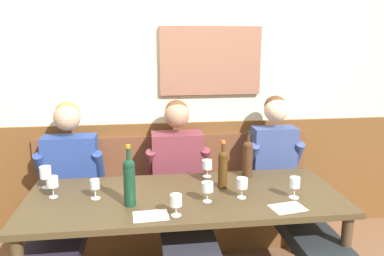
% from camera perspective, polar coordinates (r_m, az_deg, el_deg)
% --- Properties ---
extents(room_wall_back, '(6.80, 0.12, 2.80)m').
position_cam_1_polar(room_wall_back, '(3.36, -2.87, 6.91)').
color(room_wall_back, beige).
rests_on(room_wall_back, ground).
extents(wood_wainscot_panel, '(6.80, 0.03, 1.05)m').
position_cam_1_polar(wood_wainscot_panel, '(3.52, -2.70, -7.58)').
color(wood_wainscot_panel, brown).
rests_on(wood_wainscot_panel, ground).
extents(wall_bench, '(2.43, 0.42, 0.94)m').
position_cam_1_polar(wall_bench, '(3.42, -2.36, -12.62)').
color(wall_bench, brown).
rests_on(wall_bench, ground).
extents(dining_table, '(2.13, 0.85, 0.74)m').
position_cam_1_polar(dining_table, '(2.64, -1.08, -11.63)').
color(dining_table, '#453721').
rests_on(dining_table, ground).
extents(person_left_seat, '(0.53, 1.27, 1.29)m').
position_cam_1_polar(person_left_seat, '(2.99, -18.80, -10.08)').
color(person_left_seat, '#2B2A35').
rests_on(person_left_seat, ground).
extents(person_right_seat, '(0.53, 1.28, 1.29)m').
position_cam_1_polar(person_right_seat, '(2.96, -1.62, -9.53)').
color(person_right_seat, '#37343A').
rests_on(person_right_seat, ground).
extents(person_center_left_seat, '(0.48, 1.27, 1.31)m').
position_cam_1_polar(person_center_left_seat, '(3.13, 14.22, -8.49)').
color(person_center_left_seat, '#2D373D').
rests_on(person_center_left_seat, ground).
extents(wine_bottle_green_tall, '(0.08, 0.08, 0.36)m').
position_cam_1_polar(wine_bottle_green_tall, '(2.93, 8.39, -4.40)').
color(wine_bottle_green_tall, '#422816').
rests_on(wine_bottle_green_tall, dining_table).
extents(wine_bottle_amber_mid, '(0.08, 0.08, 0.40)m').
position_cam_1_polar(wine_bottle_amber_mid, '(2.43, -9.44, -7.78)').
color(wine_bottle_amber_mid, '#133924').
rests_on(wine_bottle_amber_mid, dining_table).
extents(wine_bottle_clear_water, '(0.07, 0.07, 0.35)m').
position_cam_1_polar(wine_bottle_clear_water, '(2.69, 4.67, -6.00)').
color(wine_bottle_clear_water, '#452A10').
rests_on(wine_bottle_clear_water, dining_table).
extents(wine_glass_right_end, '(0.07, 0.07, 0.13)m').
position_cam_1_polar(wine_glass_right_end, '(2.29, -2.43, -10.93)').
color(wine_glass_right_end, silver).
rests_on(wine_glass_right_end, dining_table).
extents(wine_glass_mid_right, '(0.06, 0.06, 0.13)m').
position_cam_1_polar(wine_glass_mid_right, '(2.60, -14.44, -8.32)').
color(wine_glass_mid_right, silver).
rests_on(wine_glass_mid_right, dining_table).
extents(wine_glass_center_front, '(0.07, 0.07, 0.14)m').
position_cam_1_polar(wine_glass_center_front, '(2.55, 7.56, -8.32)').
color(wine_glass_center_front, silver).
rests_on(wine_glass_center_front, dining_table).
extents(wine_glass_left_end, '(0.08, 0.08, 0.13)m').
position_cam_1_polar(wine_glass_left_end, '(2.48, 2.33, -9.01)').
color(wine_glass_left_end, silver).
rests_on(wine_glass_left_end, dining_table).
extents(wine_glass_center_rear, '(0.07, 0.07, 0.14)m').
position_cam_1_polar(wine_glass_center_rear, '(2.62, 15.23, -8.09)').
color(wine_glass_center_rear, silver).
rests_on(wine_glass_center_rear, dining_table).
extents(wine_glass_mid_left, '(0.08, 0.08, 0.14)m').
position_cam_1_polar(wine_glass_mid_left, '(2.70, -20.33, -7.76)').
color(wine_glass_mid_left, silver).
rests_on(wine_glass_mid_left, dining_table).
extents(wine_glass_near_bucket, '(0.08, 0.08, 0.16)m').
position_cam_1_polar(wine_glass_near_bucket, '(2.88, -21.24, -6.41)').
color(wine_glass_near_bucket, silver).
rests_on(wine_glass_near_bucket, dining_table).
extents(wine_glass_by_bottle, '(0.08, 0.08, 0.13)m').
position_cam_1_polar(wine_glass_by_bottle, '(2.91, 2.30, -5.67)').
color(wine_glass_by_bottle, silver).
rests_on(wine_glass_by_bottle, dining_table).
extents(tasting_sheet_left_guest, '(0.23, 0.18, 0.00)m').
position_cam_1_polar(tasting_sheet_left_guest, '(2.50, 14.26, -11.59)').
color(tasting_sheet_left_guest, white).
rests_on(tasting_sheet_left_guest, dining_table).
extents(tasting_sheet_right_guest, '(0.22, 0.16, 0.00)m').
position_cam_1_polar(tasting_sheet_right_guest, '(2.34, -6.25, -13.03)').
color(tasting_sheet_right_guest, white).
rests_on(tasting_sheet_right_guest, dining_table).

